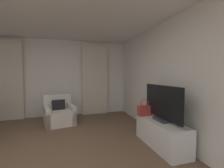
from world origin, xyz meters
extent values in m
plane|color=brown|center=(0.00, 0.00, 0.00)|extent=(12.00, 12.00, 0.00)
cube|color=silver|center=(0.00, 3.03, 1.30)|extent=(5.12, 0.06, 2.60)
cube|color=silver|center=(2.53, 0.00, 1.30)|extent=(0.06, 6.12, 2.60)
cube|color=beige|center=(-1.38, 2.90, 1.25)|extent=(0.90, 0.06, 2.50)
cube|color=beige|center=(1.38, 2.90, 1.25)|extent=(0.90, 0.06, 2.50)
cube|color=silver|center=(0.18, 2.05, 0.20)|extent=(0.94, 0.98, 0.40)
cube|color=silver|center=(0.12, 2.39, 0.61)|extent=(0.81, 0.29, 0.43)
cube|color=silver|center=(0.51, 2.12, 0.27)|extent=(0.28, 0.84, 0.54)
cube|color=silver|center=(-0.15, 1.99, 0.27)|extent=(0.28, 0.84, 0.54)
cube|color=black|center=(0.16, 2.17, 0.50)|extent=(0.39, 0.27, 0.37)
cube|color=white|center=(2.18, 0.00, 0.26)|extent=(0.46, 1.27, 0.52)
cube|color=#333338|center=(2.18, -0.02, 0.55)|extent=(0.20, 0.36, 0.06)
cube|color=black|center=(2.18, -0.02, 0.90)|extent=(0.04, 1.13, 0.64)
cube|color=#B73833|center=(2.05, 0.44, 0.63)|extent=(0.30, 0.14, 0.22)
torus|color=#B73833|center=(2.05, 0.44, 0.79)|extent=(0.20, 0.02, 0.20)
camera|label=1|loc=(0.41, -2.59, 1.42)|focal=24.80mm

